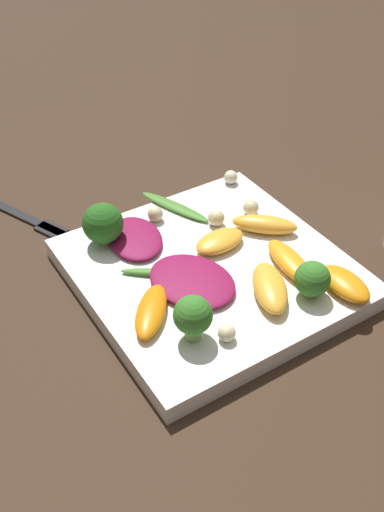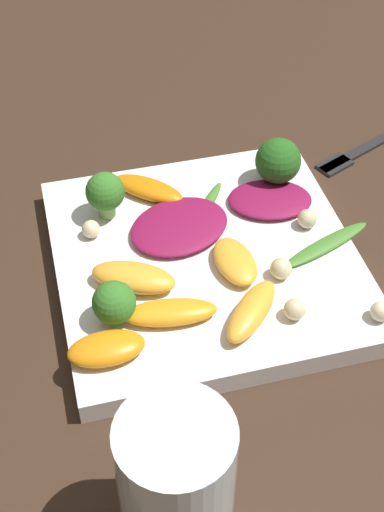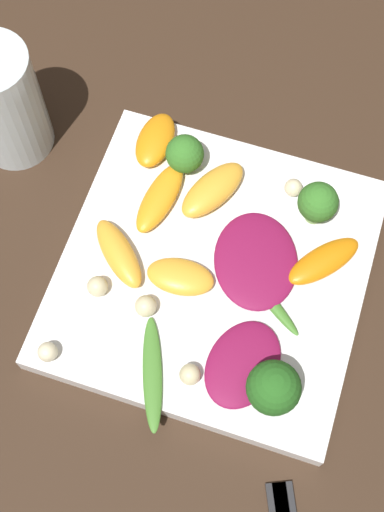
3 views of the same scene
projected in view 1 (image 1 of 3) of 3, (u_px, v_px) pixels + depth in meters
name	position (u px, v px, depth m)	size (l,w,h in m)	color
ground_plane	(211.00, 279.00, 0.62)	(2.40, 2.40, 0.00)	#382619
plate	(211.00, 272.00, 0.61)	(0.25, 0.25, 0.02)	white
fork	(24.00, 216.00, 0.70)	(0.08, 0.15, 0.01)	#262628
radicchio_leaf_0	(135.00, 238.00, 0.63)	(0.07, 0.09, 0.01)	maroon
radicchio_leaf_1	(192.00, 281.00, 0.58)	(0.10, 0.11, 0.01)	maroon
orange_segment_0	(270.00, 288.00, 0.56)	(0.06, 0.08, 0.02)	#FCAD33
orange_segment_1	(220.00, 241.00, 0.62)	(0.06, 0.04, 0.01)	#FCAD33
orange_segment_2	(151.00, 311.00, 0.54)	(0.07, 0.07, 0.01)	orange
orange_segment_3	(345.00, 284.00, 0.57)	(0.03, 0.06, 0.02)	orange
orange_segment_4	(265.00, 224.00, 0.64)	(0.07, 0.07, 0.02)	#FCAD33
orange_segment_5	(290.00, 262.00, 0.59)	(0.04, 0.08, 0.01)	orange
broccoli_floret_0	(312.00, 279.00, 0.56)	(0.03, 0.03, 0.04)	#7A9E51
broccoli_floret_1	(103.00, 224.00, 0.61)	(0.04, 0.04, 0.05)	#7A9E51
broccoli_floret_2	(193.00, 316.00, 0.51)	(0.03, 0.03, 0.04)	#84AD5B
arugula_sprig_0	(159.00, 273.00, 0.59)	(0.07, 0.05, 0.01)	#47842D
arugula_sprig_1	(175.00, 207.00, 0.68)	(0.05, 0.09, 0.01)	#47842D
macadamia_nut_0	(251.00, 208.00, 0.66)	(0.02, 0.02, 0.02)	beige
macadamia_nut_1	(231.00, 177.00, 0.71)	(0.02, 0.02, 0.02)	beige
macadamia_nut_2	(216.00, 218.00, 0.65)	(0.02, 0.02, 0.02)	beige
macadamia_nut_3	(227.00, 333.00, 0.52)	(0.02, 0.02, 0.02)	beige
macadamia_nut_4	(155.00, 214.00, 0.66)	(0.02, 0.02, 0.02)	beige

